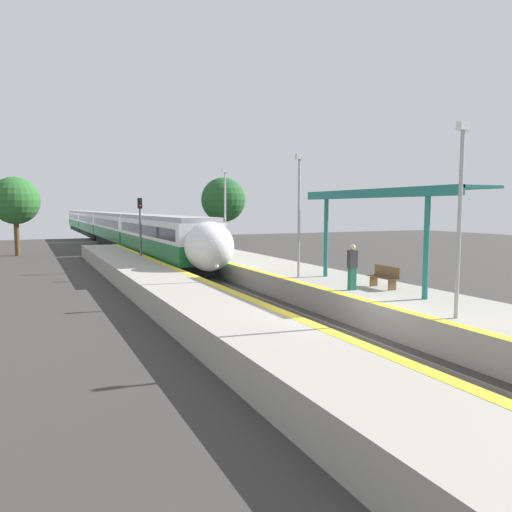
{
  "coord_description": "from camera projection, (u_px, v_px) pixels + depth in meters",
  "views": [
    {
      "loc": [
        -8.91,
        -13.11,
        4.25
      ],
      "look_at": [
        0.56,
        7.44,
        2.05
      ],
      "focal_mm": 35.0,
      "sensor_mm": 36.0,
      "label": 1
    }
  ],
  "objects": [
    {
      "name": "ground_plane",
      "position": [
        337.0,
        341.0,
        15.97
      ],
      "size": [
        120.0,
        120.0,
        0.0
      ],
      "primitive_type": "plane",
      "color": "#383533"
    },
    {
      "name": "rail_left",
      "position": [
        318.0,
        341.0,
        15.66
      ],
      "size": [
        0.08,
        90.0,
        0.15
      ],
      "primitive_type": "cube",
      "color": "slate",
      "rests_on": "ground_plane"
    },
    {
      "name": "rail_right",
      "position": [
        356.0,
        336.0,
        16.26
      ],
      "size": [
        0.08,
        90.0,
        0.15
      ],
      "primitive_type": "cube",
      "color": "slate",
      "rests_on": "ground_plane"
    },
    {
      "name": "train",
      "position": [
        106.0,
        225.0,
        61.24
      ],
      "size": [
        2.78,
        79.04,
        3.69
      ],
      "color": "black",
      "rests_on": "ground_plane"
    },
    {
      "name": "platform_right",
      "position": [
        426.0,
        315.0,
        17.46
      ],
      "size": [
        4.17,
        64.0,
        1.03
      ],
      "color": "#9E998E",
      "rests_on": "ground_plane"
    },
    {
      "name": "platform_left",
      "position": [
        248.0,
        336.0,
        14.62
      ],
      "size": [
        3.07,
        64.0,
        1.03
      ],
      "color": "#9E998E",
      "rests_on": "ground_plane"
    },
    {
      "name": "platform_bench",
      "position": [
        384.0,
        276.0,
        20.05
      ],
      "size": [
        0.44,
        1.53,
        0.89
      ],
      "color": "brown",
      "rests_on": "platform_right"
    },
    {
      "name": "person_waiting",
      "position": [
        352.0,
        266.0,
        19.51
      ],
      "size": [
        0.36,
        0.24,
        1.81
      ],
      "color": "#1E604C",
      "rests_on": "platform_right"
    },
    {
      "name": "railway_signal",
      "position": [
        140.0,
        227.0,
        33.35
      ],
      "size": [
        0.28,
        0.28,
        4.89
      ],
      "color": "#59595E",
      "rests_on": "ground_plane"
    },
    {
      "name": "lamppost_near",
      "position": [
        460.0,
        208.0,
        14.3
      ],
      "size": [
        0.36,
        0.2,
        5.65
      ],
      "color": "#9E9EA3",
      "rests_on": "platform_right"
    },
    {
      "name": "lamppost_mid",
      "position": [
        299.0,
        208.0,
        22.72
      ],
      "size": [
        0.36,
        0.2,
        5.65
      ],
      "color": "#9E9EA3",
      "rests_on": "platform_right"
    },
    {
      "name": "lamppost_far",
      "position": [
        225.0,
        208.0,
        31.14
      ],
      "size": [
        0.36,
        0.2,
        5.65
      ],
      "color": "#9E9EA3",
      "rests_on": "platform_right"
    },
    {
      "name": "station_canopy",
      "position": [
        381.0,
        196.0,
        20.47
      ],
      "size": [
        2.02,
        9.46,
        3.98
      ],
      "color": "#1E6B66",
      "rests_on": "platform_right"
    },
    {
      "name": "background_tree_left",
      "position": [
        15.0,
        201.0,
        43.86
      ],
      "size": [
        4.18,
        4.18,
        6.97
      ],
      "color": "brown",
      "rests_on": "ground_plane"
    },
    {
      "name": "background_tree_right",
      "position": [
        223.0,
        200.0,
        60.32
      ],
      "size": [
        5.37,
        5.37,
        7.89
      ],
      "color": "brown",
      "rests_on": "ground_plane"
    }
  ]
}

